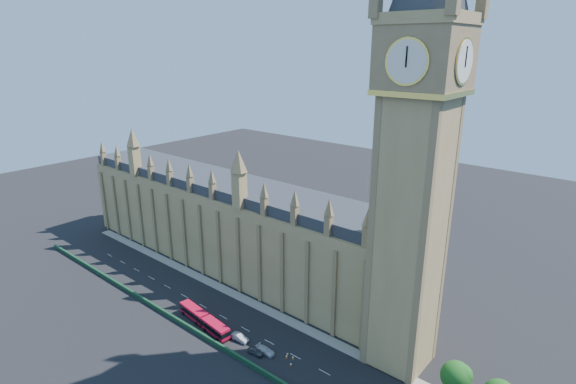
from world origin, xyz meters
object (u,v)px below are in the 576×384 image
Objects in this scene: car_grey at (256,352)px; car_white at (265,350)px; red_bus at (204,320)px; car_silver at (240,337)px.

car_grey is 0.82× the size of car_white.
red_bus is at bearing 86.42° from car_grey.
red_bus is at bearing 95.23° from car_white.
car_grey is at bearing 138.76° from car_white.
car_grey is 2.25m from car_white.
car_silver is (10.97, 1.60, -0.87)m from red_bus.
car_white is (18.88, 2.10, -0.95)m from red_bus.
red_bus is 4.66× the size of car_grey.
car_white is at bearing -44.96° from car_grey.
car_silver reaches higher than car_grey.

